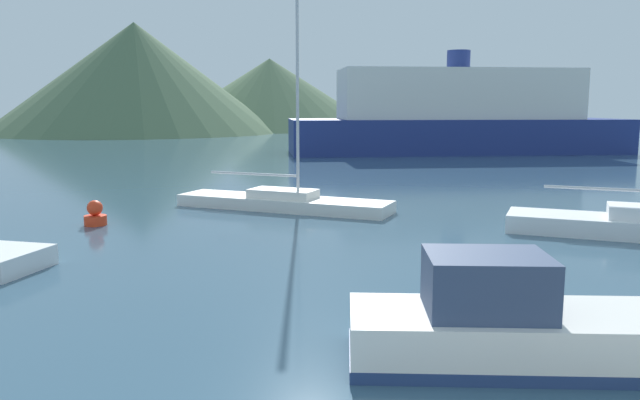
{
  "coord_description": "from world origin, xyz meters",
  "views": [
    {
      "loc": [
        -1.47,
        -5.34,
        4.17
      ],
      "look_at": [
        0.81,
        14.0,
        1.2
      ],
      "focal_mm": 35.0,
      "sensor_mm": 36.0,
      "label": 1
    }
  ],
  "objects_px": {
    "motorboat_near": "(539,331)",
    "buoy_marker": "(95,215)",
    "sailboat_middle": "(283,200)",
    "ferry_distant": "(457,116)"
  },
  "relations": [
    {
      "from": "sailboat_middle",
      "to": "buoy_marker",
      "type": "distance_m",
      "value": 7.23
    },
    {
      "from": "ferry_distant",
      "to": "sailboat_middle",
      "type": "bearing_deg",
      "value": -119.88
    },
    {
      "from": "sailboat_middle",
      "to": "buoy_marker",
      "type": "relative_size",
      "value": 12.58
    },
    {
      "from": "sailboat_middle",
      "to": "buoy_marker",
      "type": "bearing_deg",
      "value": -129.4
    },
    {
      "from": "motorboat_near",
      "to": "buoy_marker",
      "type": "distance_m",
      "value": 16.45
    },
    {
      "from": "buoy_marker",
      "to": "sailboat_middle",
      "type": "bearing_deg",
      "value": 21.16
    },
    {
      "from": "sailboat_middle",
      "to": "ferry_distant",
      "type": "relative_size",
      "value": 0.38
    },
    {
      "from": "buoy_marker",
      "to": "ferry_distant",
      "type": "bearing_deg",
      "value": 52.67
    },
    {
      "from": "motorboat_near",
      "to": "sailboat_middle",
      "type": "bearing_deg",
      "value": 110.72
    },
    {
      "from": "motorboat_near",
      "to": "ferry_distant",
      "type": "xyz_separation_m",
      "value": [
        13.71,
        44.13,
        2.63
      ]
    }
  ]
}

